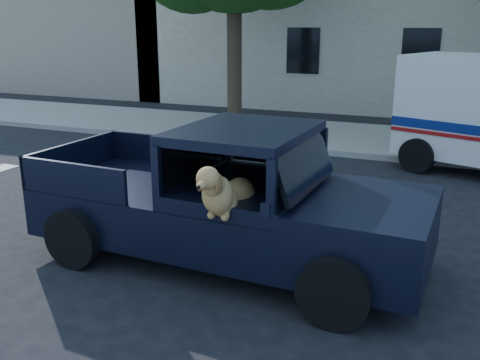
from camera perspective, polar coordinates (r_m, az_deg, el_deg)
The scene contains 5 objects.
ground at distance 6.77m, azimuth -1.57°, elevation -11.34°, with size 120.00×120.00×0.00m, color black.
far_sidewalk at distance 15.18m, azimuth 12.86°, elevation 4.29°, with size 60.00×4.00×0.15m, color gray.
lane_stripes at distance 9.41m, azimuth 18.48°, elevation -4.01°, with size 21.60×0.14×0.01m, color silver, non-canonical shape.
building_left at distance 28.08m, azimuth -16.60°, elevation 17.49°, with size 12.00×6.00×8.00m, color tan.
pickup_truck at distance 7.26m, azimuth -2.02°, elevation -3.90°, with size 5.33×2.78×1.88m.
Camera 1 is at (2.48, -5.46, 3.15)m, focal length 40.00 mm.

